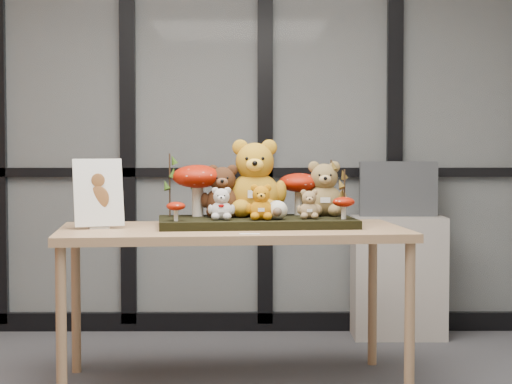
{
  "coord_description": "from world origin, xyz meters",
  "views": [
    {
      "loc": [
        0.35,
        -3.61,
        1.24
      ],
      "look_at": [
        0.38,
        1.01,
        1.0
      ],
      "focal_mm": 65.0,
      "sensor_mm": 36.0,
      "label": 1
    }
  ],
  "objects_px": {
    "diorama_tray": "(256,222)",
    "bear_white_bow": "(221,202)",
    "plush_cream_hedgehog": "(277,209)",
    "mushroom_back_right": "(299,192)",
    "mushroom_back_left": "(198,188)",
    "display_table": "(232,240)",
    "bear_pooh_yellow": "(255,174)",
    "bear_small_yellow": "(261,200)",
    "monitor": "(398,189)",
    "mushroom_front_left": "(176,210)",
    "mushroom_front_right": "(344,207)",
    "sign_holder": "(98,195)",
    "bear_beige_small": "(309,203)",
    "bear_tan_back": "(324,186)",
    "bear_brown_medium": "(223,188)",
    "cabinet": "(398,277)"
  },
  "relations": [
    {
      "from": "diorama_tray",
      "to": "bear_white_bow",
      "type": "bearing_deg",
      "value": -152.11
    },
    {
      "from": "plush_cream_hedgehog",
      "to": "mushroom_back_right",
      "type": "xyz_separation_m",
      "value": [
        0.13,
        0.29,
        0.07
      ]
    },
    {
      "from": "mushroom_back_left",
      "to": "display_table",
      "type": "bearing_deg",
      "value": -45.31
    },
    {
      "from": "display_table",
      "to": "mushroom_back_right",
      "type": "relative_size",
      "value": 7.32
    },
    {
      "from": "bear_pooh_yellow",
      "to": "mushroom_back_right",
      "type": "relative_size",
      "value": 1.79
    },
    {
      "from": "bear_small_yellow",
      "to": "monitor",
      "type": "height_order",
      "value": "monitor"
    },
    {
      "from": "mushroom_front_left",
      "to": "mushroom_front_right",
      "type": "height_order",
      "value": "mushroom_front_right"
    },
    {
      "from": "bear_small_yellow",
      "to": "sign_holder",
      "type": "height_order",
      "value": "sign_holder"
    },
    {
      "from": "bear_beige_small",
      "to": "display_table",
      "type": "bearing_deg",
      "value": 177.31
    },
    {
      "from": "bear_tan_back",
      "to": "sign_holder",
      "type": "xyz_separation_m",
      "value": [
        -1.15,
        -0.28,
        -0.03
      ]
    },
    {
      "from": "diorama_tray",
      "to": "bear_pooh_yellow",
      "type": "relative_size",
      "value": 2.25
    },
    {
      "from": "plush_cream_hedgehog",
      "to": "monitor",
      "type": "bearing_deg",
      "value": 51.24
    },
    {
      "from": "monitor",
      "to": "plush_cream_hedgehog",
      "type": "bearing_deg",
      "value": -123.08
    },
    {
      "from": "bear_white_bow",
      "to": "mushroom_front_left",
      "type": "distance_m",
      "value": 0.24
    },
    {
      "from": "monitor",
      "to": "diorama_tray",
      "type": "bearing_deg",
      "value": -128.59
    },
    {
      "from": "bear_brown_medium",
      "to": "bear_pooh_yellow",
      "type": "bearing_deg",
      "value": 6.86
    },
    {
      "from": "bear_pooh_yellow",
      "to": "bear_brown_medium",
      "type": "xyz_separation_m",
      "value": [
        -0.17,
        -0.04,
        -0.07
      ]
    },
    {
      "from": "bear_white_bow",
      "to": "cabinet",
      "type": "height_order",
      "value": "bear_white_bow"
    },
    {
      "from": "plush_cream_hedgehog",
      "to": "mushroom_back_right",
      "type": "distance_m",
      "value": 0.33
    },
    {
      "from": "mushroom_back_right",
      "to": "sign_holder",
      "type": "bearing_deg",
      "value": -162.71
    },
    {
      "from": "bear_pooh_yellow",
      "to": "mushroom_front_right",
      "type": "height_order",
      "value": "bear_pooh_yellow"
    },
    {
      "from": "bear_tan_back",
      "to": "mushroom_back_right",
      "type": "relative_size",
      "value": 1.28
    },
    {
      "from": "bear_tan_back",
      "to": "bear_small_yellow",
      "type": "bearing_deg",
      "value": -147.13
    },
    {
      "from": "cabinet",
      "to": "display_table",
      "type": "bearing_deg",
      "value": -130.72
    },
    {
      "from": "bear_pooh_yellow",
      "to": "mushroom_back_right",
      "type": "distance_m",
      "value": 0.27
    },
    {
      "from": "bear_tan_back",
      "to": "bear_beige_small",
      "type": "relative_size",
      "value": 1.94
    },
    {
      "from": "bear_pooh_yellow",
      "to": "bear_small_yellow",
      "type": "bearing_deg",
      "value": -88.31
    },
    {
      "from": "display_table",
      "to": "mushroom_front_right",
      "type": "relative_size",
      "value": 14.56
    },
    {
      "from": "bear_small_yellow",
      "to": "plush_cream_hedgehog",
      "type": "height_order",
      "value": "bear_small_yellow"
    },
    {
      "from": "mushroom_back_right",
      "to": "sign_holder",
      "type": "distance_m",
      "value": 1.07
    },
    {
      "from": "bear_tan_back",
      "to": "mushroom_back_right",
      "type": "bearing_deg",
      "value": 156.27
    },
    {
      "from": "mushroom_back_right",
      "to": "bear_brown_medium",
      "type": "bearing_deg",
      "value": -165.2
    },
    {
      "from": "bear_brown_medium",
      "to": "monitor",
      "type": "distance_m",
      "value": 1.52
    },
    {
      "from": "mushroom_back_right",
      "to": "sign_holder",
      "type": "relative_size",
      "value": 0.71
    },
    {
      "from": "mushroom_back_right",
      "to": "plush_cream_hedgehog",
      "type": "bearing_deg",
      "value": -113.46
    },
    {
      "from": "bear_small_yellow",
      "to": "mushroom_front_left",
      "type": "height_order",
      "value": "bear_small_yellow"
    },
    {
      "from": "bear_tan_back",
      "to": "plush_cream_hedgehog",
      "type": "height_order",
      "value": "bear_tan_back"
    },
    {
      "from": "mushroom_back_right",
      "to": "cabinet",
      "type": "height_order",
      "value": "mushroom_back_right"
    },
    {
      "from": "mushroom_front_left",
      "to": "monitor",
      "type": "distance_m",
      "value": 1.87
    },
    {
      "from": "diorama_tray",
      "to": "bear_beige_small",
      "type": "height_order",
      "value": "bear_beige_small"
    },
    {
      "from": "bear_small_yellow",
      "to": "sign_holder",
      "type": "distance_m",
      "value": 0.81
    },
    {
      "from": "monitor",
      "to": "mushroom_back_right",
      "type": "bearing_deg",
      "value": -125.69
    },
    {
      "from": "plush_cream_hedgehog",
      "to": "monitor",
      "type": "xyz_separation_m",
      "value": [
        0.81,
        1.25,
        0.04
      ]
    },
    {
      "from": "diorama_tray",
      "to": "sign_holder",
      "type": "distance_m",
      "value": 0.81
    },
    {
      "from": "mushroom_back_right",
      "to": "mushroom_front_right",
      "type": "bearing_deg",
      "value": -52.53
    },
    {
      "from": "diorama_tray",
      "to": "sign_holder",
      "type": "relative_size",
      "value": 2.86
    },
    {
      "from": "bear_small_yellow",
      "to": "cabinet",
      "type": "bearing_deg",
      "value": 48.69
    },
    {
      "from": "display_table",
      "to": "mushroom_back_right",
      "type": "height_order",
      "value": "mushroom_back_right"
    },
    {
      "from": "bear_brown_medium",
      "to": "mushroom_back_left",
      "type": "bearing_deg",
      "value": 164.56
    },
    {
      "from": "bear_brown_medium",
      "to": "bear_small_yellow",
      "type": "xyz_separation_m",
      "value": [
        0.2,
        -0.2,
        -0.05
      ]
    }
  ]
}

